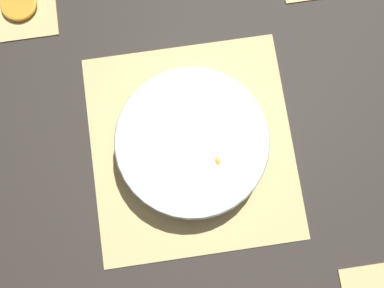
# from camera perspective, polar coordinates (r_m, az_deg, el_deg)

# --- Properties ---
(ground_plane) EXTENTS (6.00, 6.00, 0.00)m
(ground_plane) POSITION_cam_1_polar(r_m,az_deg,el_deg) (0.87, 0.00, -0.36)
(ground_plane) COLOR #2D2823
(bamboo_mat_center) EXTENTS (0.41, 0.39, 0.01)m
(bamboo_mat_center) POSITION_cam_1_polar(r_m,az_deg,el_deg) (0.87, 0.00, -0.33)
(bamboo_mat_center) COLOR #D6B775
(bamboo_mat_center) RESTS_ON ground_plane
(coaster_mat_near_left) EXTENTS (0.15, 0.15, 0.01)m
(coaster_mat_near_left) POSITION_cam_1_polar(r_m,az_deg,el_deg) (1.02, -21.00, 16.05)
(coaster_mat_near_left) COLOR #D6B775
(coaster_mat_near_left) RESTS_ON ground_plane
(fruit_salad_bowl) EXTENTS (0.28, 0.28, 0.07)m
(fruit_salad_bowl) POSITION_cam_1_polar(r_m,az_deg,el_deg) (0.83, 0.00, 0.14)
(fruit_salad_bowl) COLOR silver
(fruit_salad_bowl) RESTS_ON bamboo_mat_center
(orange_slice_whole) EXTENTS (0.07, 0.07, 0.01)m
(orange_slice_whole) POSITION_cam_1_polar(r_m,az_deg,el_deg) (1.01, -21.16, 16.24)
(orange_slice_whole) COLOR orange
(orange_slice_whole) RESTS_ON coaster_mat_near_left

